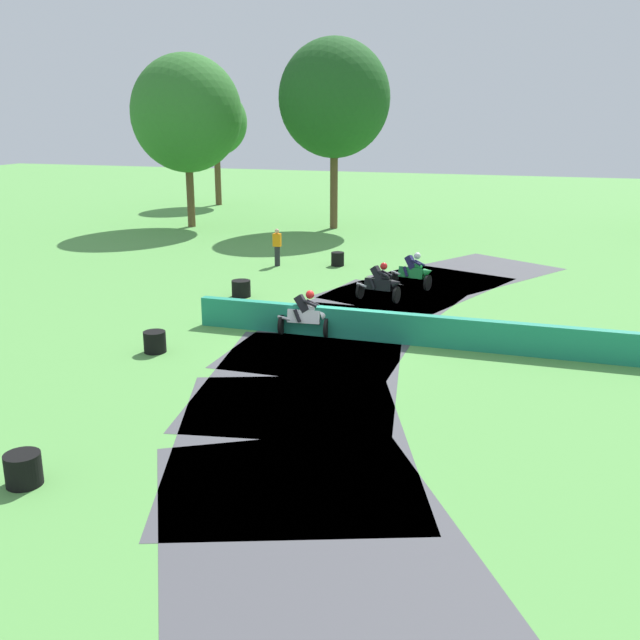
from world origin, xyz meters
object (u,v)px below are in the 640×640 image
Objects in this scene: tire_stack_near at (338,259)px; tire_stack_mid_b at (155,342)px; tire_stack_mid_a at (241,288)px; track_marshal at (277,247)px; motorcycle_lead_green at (414,271)px; tire_stack_far at (23,469)px; motorcycle_chase_black at (381,283)px; motorcycle_trailing_white at (307,314)px.

tire_stack_near is 0.96× the size of tire_stack_mid_b.
track_marshal reaches higher than tire_stack_mid_a.
motorcycle_lead_green reaches higher than tire_stack_mid_a.
track_marshal is (-6.43, 2.34, 0.17)m from motorcycle_lead_green.
tire_stack_far is at bearing -102.87° from motorcycle_lead_green.
tire_stack_near and tire_stack_mid_a have the same top height.
motorcycle_chase_black is 1.05× the size of track_marshal.
tire_stack_near is 0.87× the size of tire_stack_mid_a.
motorcycle_chase_black reaches higher than tire_stack_near.
tire_stack_mid_b is 7.60m from tire_stack_far.
motorcycle_lead_green is at bearing 60.71° from tire_stack_mid_b.
motorcycle_trailing_white reaches higher than tire_stack_mid_a.
motorcycle_trailing_white is at bearing -79.03° from tire_stack_near.
tire_stack_near is 0.37× the size of track_marshal.
tire_stack_far is (-3.95, -17.27, -0.35)m from motorcycle_lead_green.
tire_stack_near is (-1.97, 10.17, -0.35)m from motorcycle_trailing_white.
tire_stack_near is (-3.92, 3.13, -0.35)m from motorcycle_lead_green.
motorcycle_trailing_white is (-1.95, -7.03, 0.00)m from motorcycle_lead_green.
tire_stack_mid_b is at bearing 101.92° from tire_stack_far.
tire_stack_near is 0.91× the size of tire_stack_far.
motorcycle_trailing_white is 10.36m from tire_stack_near.
tire_stack_mid_b is (-5.52, -9.83, -0.35)m from motorcycle_lead_green.
tire_stack_mid_a is at bearing 97.31° from tire_stack_far.
tire_stack_near is at bearing 89.93° from tire_stack_far.
motorcycle_lead_green is 6.60m from tire_stack_mid_a.
tire_stack_mid_b is (-3.57, -2.80, -0.35)m from motorcycle_trailing_white.
motorcycle_trailing_white reaches higher than tire_stack_near.
track_marshal reaches higher than tire_stack_far.
tire_stack_mid_a is 1.04× the size of tire_stack_far.
motorcycle_chase_black is 7.34m from track_marshal.
tire_stack_near is 13.06m from tire_stack_mid_b.
track_marshal is at bearing 115.57° from motorcycle_trailing_white.
tire_stack_mid_a is (-1.83, -6.35, 0.00)m from tire_stack_near.
motorcycle_chase_black is at bearing 10.23° from tire_stack_mid_a.
tire_stack_far is at bearing -82.77° from track_marshal.
track_marshal is at bearing 97.02° from tire_stack_mid_a.
motorcycle_lead_green is at bearing -19.98° from track_marshal.
tire_stack_mid_a is 5.62m from track_marshal.
tire_stack_mid_b is (0.23, -6.62, 0.00)m from tire_stack_mid_a.
motorcycle_lead_green is 11.28m from tire_stack_mid_b.
tire_stack_mid_b is at bearing -87.97° from tire_stack_mid_a.
tire_stack_far is (1.57, -7.44, -0.00)m from tire_stack_mid_b.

